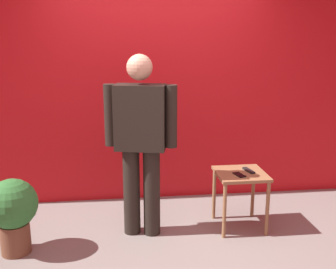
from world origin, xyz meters
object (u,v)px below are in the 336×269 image
side_table (240,182)px  cell_phone (239,175)px  tv_remote (249,170)px  potted_plant (13,210)px  standing_person (141,137)px

side_table → cell_phone: bearing=-116.8°
side_table → tv_remote: (0.09, 0.02, 0.11)m
cell_phone → potted_plant: bearing=169.2°
side_table → tv_remote: bearing=13.9°
side_table → cell_phone: 0.14m
standing_person → side_table: size_ratio=2.99×
side_table → potted_plant: size_ratio=0.84×
standing_person → side_table: standing_person is taller
potted_plant → cell_phone: bearing=4.7°
standing_person → potted_plant: bearing=-168.3°
standing_person → tv_remote: 1.14m
standing_person → side_table: 1.10m
standing_person → potted_plant: (-1.14, -0.24, -0.56)m
cell_phone → tv_remote: size_ratio=0.85×
cell_phone → potted_plant: (-2.08, -0.17, -0.18)m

